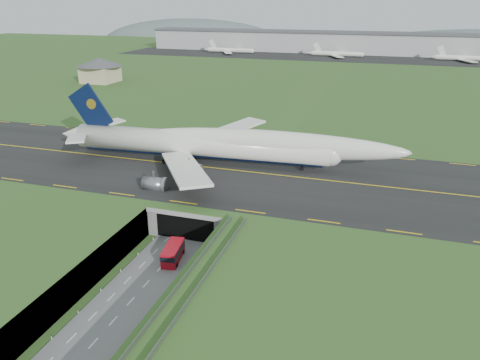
% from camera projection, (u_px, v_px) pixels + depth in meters
% --- Properties ---
extents(ground, '(900.00, 900.00, 0.00)m').
position_uv_depth(ground, '(168.00, 261.00, 84.39)').
color(ground, '#325723').
rests_on(ground, ground).
extents(airfield_deck, '(800.00, 800.00, 6.00)m').
position_uv_depth(airfield_deck, '(167.00, 246.00, 83.30)').
color(airfield_deck, gray).
rests_on(airfield_deck, ground).
extents(trench_road, '(12.00, 75.00, 0.20)m').
position_uv_depth(trench_road, '(148.00, 283.00, 77.69)').
color(trench_road, slate).
rests_on(trench_road, ground).
extents(taxiway, '(800.00, 44.00, 0.18)m').
position_uv_depth(taxiway, '(227.00, 170.00, 111.48)').
color(taxiway, black).
rests_on(taxiway, airfield_deck).
extents(tunnel_portal, '(17.00, 22.30, 6.00)m').
position_uv_depth(tunnel_portal, '(202.00, 207.00, 98.02)').
color(tunnel_portal, gray).
rests_on(tunnel_portal, ground).
extents(guideway, '(3.00, 53.00, 7.05)m').
position_uv_depth(guideway, '(177.00, 311.00, 62.38)').
color(guideway, '#A8A8A3').
rests_on(guideway, ground).
extents(jumbo_jet, '(88.04, 57.66, 19.11)m').
position_uv_depth(jumbo_jet, '(223.00, 144.00, 113.41)').
color(jumbo_jet, white).
rests_on(jumbo_jet, ground).
extents(shuttle_tram, '(3.85, 7.45, 2.91)m').
position_uv_depth(shuttle_tram, '(173.00, 253.00, 83.87)').
color(shuttle_tram, '#B00B19').
rests_on(shuttle_tram, ground).
extents(service_building, '(21.93, 21.93, 11.76)m').
position_uv_depth(service_building, '(100.00, 68.00, 225.54)').
color(service_building, '#C7B490').
rests_on(service_building, ground).
extents(cargo_terminal, '(320.00, 67.00, 15.60)m').
position_uv_depth(cargo_terminal, '(345.00, 42.00, 345.17)').
color(cargo_terminal, '#B2B2B2').
rests_on(cargo_terminal, ground).
extents(distant_hills, '(700.00, 91.00, 60.00)m').
position_uv_depth(distant_hills, '(426.00, 52.00, 449.39)').
color(distant_hills, '#536360').
rests_on(distant_hills, ground).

